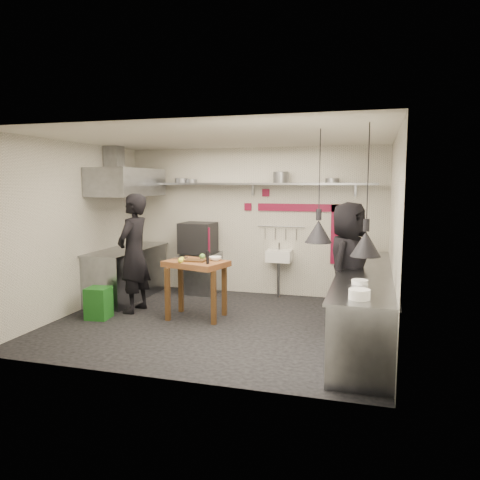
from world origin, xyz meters
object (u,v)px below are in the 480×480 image
(combi_oven, at_px, (198,238))
(chef_right, at_px, (348,267))
(prep_table, at_px, (196,289))
(chef_left, at_px, (134,253))
(green_bin, at_px, (99,303))
(oven_stand, at_px, (202,273))

(combi_oven, xyz_separation_m, chef_right, (2.90, -1.50, -0.15))
(prep_table, xyz_separation_m, chef_left, (-1.13, 0.07, 0.52))
(chef_right, bearing_deg, combi_oven, 81.18)
(green_bin, xyz_separation_m, chef_right, (3.81, 0.52, 0.69))
(combi_oven, height_order, chef_right, chef_right)
(oven_stand, relative_size, prep_table, 0.87)
(chef_left, bearing_deg, chef_right, 92.41)
(green_bin, height_order, chef_left, chef_left)
(combi_oven, height_order, green_bin, combi_oven)
(chef_left, xyz_separation_m, chef_right, (3.46, -0.02, -0.05))
(oven_stand, relative_size, chef_left, 0.41)
(chef_right, bearing_deg, green_bin, 116.41)
(prep_table, bearing_deg, green_bin, -146.87)
(combi_oven, bearing_deg, green_bin, -112.87)
(oven_stand, distance_m, chef_right, 3.29)
(combi_oven, relative_size, prep_table, 0.68)
(prep_table, height_order, chef_left, chef_left)
(combi_oven, relative_size, green_bin, 1.25)
(prep_table, relative_size, chef_left, 0.47)
(oven_stand, bearing_deg, chef_left, -110.47)
(oven_stand, height_order, combi_oven, combi_oven)
(oven_stand, xyz_separation_m, chef_right, (2.85, -1.55, 0.54))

